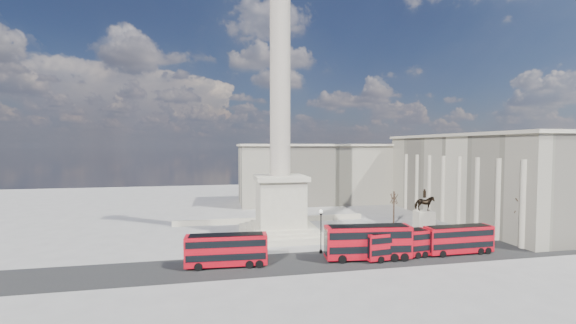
% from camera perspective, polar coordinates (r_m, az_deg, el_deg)
% --- Properties ---
extents(ground, '(180.00, 180.00, 0.00)m').
position_cam_1_polar(ground, '(59.93, -0.41, -12.96)').
color(ground, gray).
rests_on(ground, ground).
extents(asphalt_road, '(120.00, 9.00, 0.01)m').
position_cam_1_polar(asphalt_road, '(51.87, 7.39, -15.48)').
color(asphalt_road, '#272727').
rests_on(asphalt_road, ground).
extents(nelsons_column, '(14.00, 14.00, 49.85)m').
position_cam_1_polar(nelsons_column, '(62.72, -1.27, -0.28)').
color(nelsons_column, beige).
rests_on(nelsons_column, ground).
extents(balustrade_wall, '(40.00, 0.60, 1.10)m').
position_cam_1_polar(balustrade_wall, '(75.13, -2.72, -9.32)').
color(balustrade_wall, '#B8AF98').
rests_on(balustrade_wall, ground).
extents(building_east, '(19.00, 46.00, 18.60)m').
position_cam_1_polar(building_east, '(87.23, 28.65, -2.15)').
color(building_east, '#BDB59B').
rests_on(building_east, ground).
extents(building_northeast, '(51.00, 17.00, 16.60)m').
position_cam_1_polar(building_northeast, '(101.79, 6.46, -1.76)').
color(building_northeast, '#BDB59B').
rests_on(building_northeast, ground).
extents(red_bus_a, '(10.85, 3.06, 4.35)m').
position_cam_1_polar(red_bus_a, '(49.00, -9.83, -13.80)').
color(red_bus_a, '#B10915').
rests_on(red_bus_a, ground).
extents(red_bus_b, '(12.29, 3.96, 4.90)m').
position_cam_1_polar(red_bus_b, '(52.25, 12.85, -12.46)').
color(red_bus_b, '#B10915').
rests_on(red_bus_b, ground).
extents(red_bus_c, '(10.11, 3.40, 4.02)m').
position_cam_1_polar(red_bus_c, '(53.92, 17.23, -12.54)').
color(red_bus_c, '#B10915').
rests_on(red_bus_c, ground).
extents(red_bus_d, '(10.42, 2.59, 4.21)m').
position_cam_1_polar(red_bus_d, '(59.49, 25.91, -11.15)').
color(red_bus_d, '#B10915').
rests_on(red_bus_d, ground).
extents(victorian_lamp, '(0.57, 0.57, 6.59)m').
position_cam_1_polar(victorian_lamp, '(53.82, 5.34, -10.51)').
color(victorian_lamp, black).
rests_on(victorian_lamp, ground).
extents(equestrian_statue, '(4.01, 3.01, 8.35)m').
position_cam_1_polar(equestrian_statue, '(68.76, 21.13, -8.62)').
color(equestrian_statue, '#B8AF98').
rests_on(equestrian_statue, ground).
extents(bare_tree_near, '(2.02, 2.02, 8.84)m').
position_cam_1_polar(bare_tree_near, '(67.91, 33.53, -5.55)').
color(bare_tree_near, '#332319').
rests_on(bare_tree_near, ground).
extents(bare_tree_mid, '(1.87, 1.87, 7.10)m').
position_cam_1_polar(bare_tree_mid, '(75.71, 16.75, -5.46)').
color(bare_tree_mid, '#332319').
rests_on(bare_tree_mid, ground).
extents(bare_tree_far, '(1.98, 1.98, 8.07)m').
position_cam_1_polar(bare_tree_far, '(87.52, 23.35, -3.97)').
color(bare_tree_far, '#332319').
rests_on(bare_tree_far, ground).
extents(pedestrian_walking, '(0.70, 0.58, 1.65)m').
position_cam_1_polar(pedestrian_walking, '(58.09, 15.01, -12.71)').
color(pedestrian_walking, black).
rests_on(pedestrian_walking, ground).
extents(pedestrian_standing, '(1.05, 0.97, 1.73)m').
position_cam_1_polar(pedestrian_standing, '(65.80, 26.88, -11.05)').
color(pedestrian_standing, black).
rests_on(pedestrian_standing, ground).
extents(pedestrian_crossing, '(0.65, 1.00, 1.58)m').
position_cam_1_polar(pedestrian_crossing, '(57.94, 14.64, -12.79)').
color(pedestrian_crossing, black).
rests_on(pedestrian_crossing, ground).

